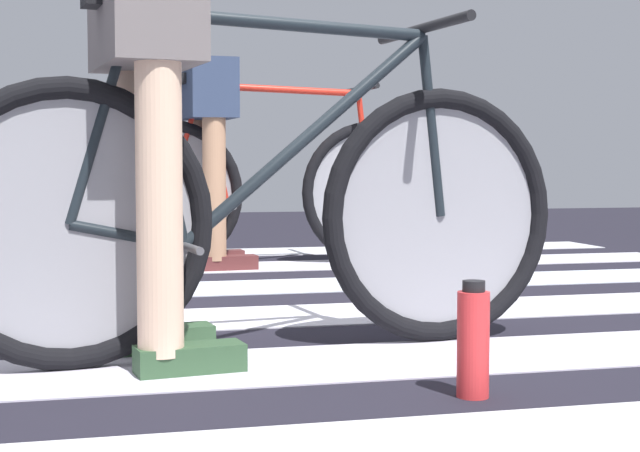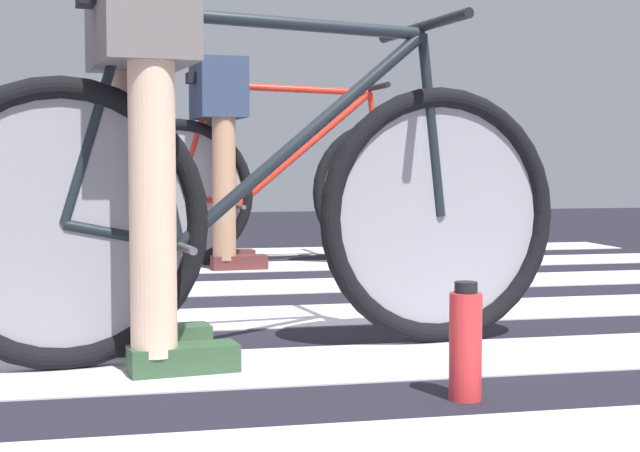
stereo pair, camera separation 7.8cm
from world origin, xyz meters
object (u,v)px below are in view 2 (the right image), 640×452
Objects in this scene: bicycle_2_of_2 at (282,187)px; bicycle_1_of_2 at (264,209)px; cyclist_2_of_2 at (219,134)px; cyclist_1_of_2 at (143,100)px; water_bottle at (465,344)px.

bicycle_1_of_2 is at bearing -105.25° from bicycle_2_of_2.
cyclist_1_of_2 is at bearing -105.09° from cyclist_2_of_2.
cyclist_1_of_2 reaches higher than bicycle_1_of_2.
cyclist_2_of_2 is (0.42, 2.19, -0.02)m from cyclist_1_of_2.
cyclist_1_of_2 is 2.34m from bicycle_2_of_2.
bicycle_1_of_2 is at bearing -97.22° from cyclist_2_of_2.
cyclist_1_of_2 is 1.02× the size of cyclist_2_of_2.
bicycle_1_of_2 is 0.42m from cyclist_1_of_2.
cyclist_2_of_2 is (-0.31, -0.02, 0.26)m from bicycle_2_of_2.
cyclist_1_of_2 reaches higher than bicycle_2_of_2.
bicycle_2_of_2 is 6.83× the size of water_bottle.
cyclist_2_of_2 is at bearing 78.72° from bicycle_1_of_2.
bicycle_1_of_2 is 0.70m from water_bottle.
cyclist_1_of_2 is 4.02× the size of water_bottle.
bicycle_2_of_2 is 2.73m from water_bottle.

